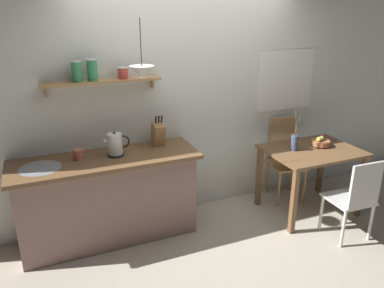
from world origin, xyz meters
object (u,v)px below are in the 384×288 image
at_px(dining_chair_near, 355,196).
at_px(knife_block, 158,133).
at_px(twig_vase, 295,142).
at_px(dining_chair_far, 284,155).
at_px(pendant_lamp, 142,72).
at_px(electric_kettle, 115,145).
at_px(dining_table, 311,159).
at_px(coffee_mug_by_sink, 78,154).
at_px(fruit_bowl, 320,142).

distance_m(dining_chair_near, knife_block, 2.12).
bearing_deg(twig_vase, knife_block, 165.25).
height_order(dining_chair_near, dining_chair_far, dining_chair_far).
bearing_deg(twig_vase, pendant_lamp, 175.35).
bearing_deg(electric_kettle, dining_table, -8.70).
bearing_deg(dining_chair_near, knife_block, 146.64).
xyz_separation_m(dining_table, dining_chair_near, (0.02, -0.67, -0.16)).
relative_size(dining_chair_far, electric_kettle, 3.98).
bearing_deg(coffee_mug_by_sink, knife_block, 5.61).
distance_m(fruit_bowl, pendant_lamp, 2.26).
bearing_deg(dining_chair_far, knife_block, 179.56).
bearing_deg(dining_chair_far, dining_chair_near, -86.73).
relative_size(dining_chair_far, coffee_mug_by_sink, 7.70).
height_order(dining_chair_far, fruit_bowl, dining_chair_far).
distance_m(dining_chair_near, fruit_bowl, 0.81).
distance_m(dining_chair_near, twig_vase, 0.86).
xyz_separation_m(dining_chair_near, electric_kettle, (-2.19, 1.00, 0.53)).
bearing_deg(pendant_lamp, electric_kettle, 154.12).
height_order(coffee_mug_by_sink, pendant_lamp, pendant_lamp).
height_order(dining_chair_far, knife_block, knife_block).
relative_size(dining_table, pendant_lamp, 1.95).
xyz_separation_m(knife_block, pendant_lamp, (-0.22, -0.25, 0.69)).
bearing_deg(knife_block, fruit_bowl, -12.15).
relative_size(twig_vase, electric_kettle, 1.99).
bearing_deg(dining_table, knife_block, 164.94).
bearing_deg(knife_block, dining_chair_far, -0.44).
distance_m(dining_chair_near, electric_kettle, 2.47).
xyz_separation_m(dining_table, coffee_mug_by_sink, (-2.53, 0.37, 0.31)).
bearing_deg(dining_chair_near, coffee_mug_by_sink, 157.74).
xyz_separation_m(twig_vase, pendant_lamp, (-1.69, 0.14, 0.87)).
bearing_deg(dining_chair_near, pendant_lamp, 155.58).
height_order(fruit_bowl, electric_kettle, electric_kettle).
xyz_separation_m(dining_chair_far, twig_vase, (-0.17, -0.38, 0.32)).
distance_m(dining_table, dining_chair_far, 0.46).
distance_m(dining_table, fruit_bowl, 0.24).
bearing_deg(fruit_bowl, dining_chair_near, -100.51).
height_order(knife_block, pendant_lamp, pendant_lamp).
bearing_deg(pendant_lamp, fruit_bowl, -4.04).
height_order(dining_table, pendant_lamp, pendant_lamp).
height_order(dining_chair_near, coffee_mug_by_sink, coffee_mug_by_sink).
xyz_separation_m(dining_chair_far, knife_block, (-1.65, 0.01, 0.50)).
height_order(dining_chair_far, twig_vase, twig_vase).
bearing_deg(dining_chair_far, dining_table, -84.37).
xyz_separation_m(fruit_bowl, twig_vase, (-0.37, 0.01, 0.05)).
xyz_separation_m(dining_chair_far, fruit_bowl, (0.20, -0.38, 0.28)).
distance_m(fruit_bowl, coffee_mug_by_sink, 2.71).
distance_m(dining_chair_far, electric_kettle, 2.18).
height_order(dining_chair_near, pendant_lamp, pendant_lamp).
xyz_separation_m(fruit_bowl, electric_kettle, (-2.33, 0.27, 0.20)).
xyz_separation_m(twig_vase, coffee_mug_by_sink, (-2.32, 0.31, 0.09)).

